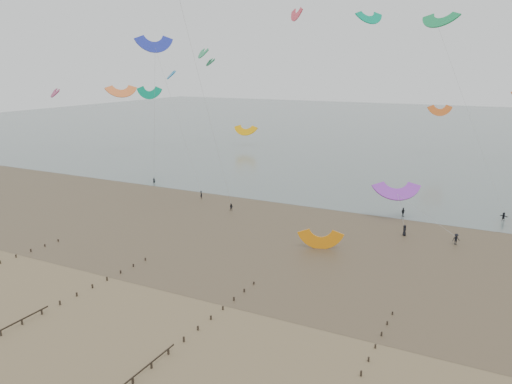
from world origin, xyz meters
The scene contains 6 objects.
ground centered at (0.00, 0.00, 0.00)m, with size 500.00×500.00×0.00m, color brown.
sea_and_shore centered at (-4.08, 34.40, 0.01)m, with size 500.00×665.00×0.03m.
kitesurfer_lead centered at (-26.25, 45.62, 0.86)m, with size 0.63×0.41×1.72m, color black.
kitesurfers centered at (32.23, 48.64, 0.87)m, with size 127.62×18.62×1.88m.
grounded_kite centered at (7.18, 28.48, 0.00)m, with size 5.94×3.11×4.53m, color orange, non-canonical shape.
kites_airborne centered at (-16.85, 89.33, 22.98)m, with size 219.19×114.90×46.66m.
Camera 1 is at (31.86, -41.60, 27.82)m, focal length 35.00 mm.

